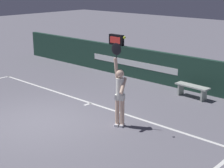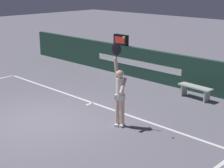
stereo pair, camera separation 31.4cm
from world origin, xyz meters
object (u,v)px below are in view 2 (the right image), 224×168
at_px(speed_display, 121,40).
at_px(tennis_ball, 124,38).
at_px(courtside_bench_near, 195,89).
at_px(tennis_player, 120,93).

bearing_deg(speed_display, tennis_ball, -46.54).
height_order(tennis_ball, courtside_bench_near, tennis_ball).
xyz_separation_m(tennis_player, courtside_bench_near, (0.24, 3.66, -0.66)).
height_order(speed_display, tennis_player, tennis_player).
relative_size(tennis_player, courtside_bench_near, 1.89).
bearing_deg(speed_display, tennis_player, -47.44).
xyz_separation_m(tennis_player, tennis_ball, (0.34, -0.22, 1.62)).
distance_m(tennis_ball, courtside_bench_near, 4.50).
bearing_deg(tennis_player, courtside_bench_near, 86.23).
xyz_separation_m(speed_display, courtside_bench_near, (4.28, -0.75, -1.19)).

